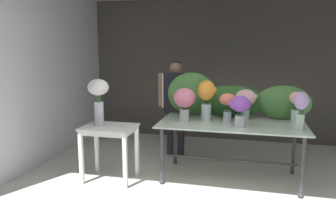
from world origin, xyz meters
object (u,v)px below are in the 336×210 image
(florist, at_px, (176,98))
(vase_white_roses_tall, at_px, (98,95))
(side_table_white, at_px, (109,134))
(display_table_glass, at_px, (231,130))
(vase_lilac_lilies, at_px, (301,107))
(vase_sunset_ranunculus, at_px, (207,97))
(vase_violet_anemones, at_px, (240,107))
(vase_blush_freesia, at_px, (246,100))
(vase_rosy_roses, at_px, (184,101))
(vase_peach_stock, at_px, (296,104))
(vase_coral_carnations, at_px, (227,103))

(florist, bearing_deg, vase_white_roses_tall, -122.68)
(side_table_white, relative_size, florist, 0.48)
(display_table_glass, relative_size, vase_lilac_lilies, 4.05)
(florist, relative_size, vase_lilac_lilies, 3.31)
(vase_sunset_ranunculus, relative_size, vase_violet_anemones, 1.39)
(side_table_white, bearing_deg, vase_white_roses_tall, -179.90)
(vase_lilac_lilies, bearing_deg, vase_blush_freesia, 146.73)
(display_table_glass, bearing_deg, vase_lilac_lilies, -15.26)
(vase_rosy_roses, bearing_deg, side_table_white, -159.36)
(display_table_glass, bearing_deg, side_table_white, -165.36)
(vase_sunset_ranunculus, relative_size, vase_rosy_roses, 1.22)
(vase_blush_freesia, xyz_separation_m, vase_violet_anemones, (-0.07, -0.43, -0.03))
(vase_lilac_lilies, xyz_separation_m, vase_white_roses_tall, (-2.61, -0.19, 0.08))
(vase_sunset_ranunculus, height_order, vase_peach_stock, vase_sunset_ranunculus)
(vase_sunset_ranunculus, bearing_deg, vase_coral_carnations, -5.73)
(side_table_white, height_order, vase_rosy_roses, vase_rosy_roses)
(vase_blush_freesia, bearing_deg, vase_lilac_lilies, -33.27)
(vase_violet_anemones, height_order, vase_white_roses_tall, vase_white_roses_tall)
(side_table_white, height_order, vase_blush_freesia, vase_blush_freesia)
(vase_sunset_ranunculus, xyz_separation_m, vase_blush_freesia, (0.53, 0.15, -0.06))
(florist, distance_m, vase_peach_stock, 1.91)
(florist, height_order, vase_white_roses_tall, florist)
(vase_coral_carnations, bearing_deg, display_table_glass, -23.67)
(vase_peach_stock, bearing_deg, side_table_white, -165.37)
(display_table_glass, height_order, vase_coral_carnations, vase_coral_carnations)
(vase_coral_carnations, distance_m, vase_peach_stock, 0.93)
(vase_coral_carnations, xyz_separation_m, vase_violet_anemones, (0.17, -0.25, -0.01))
(vase_sunset_ranunculus, distance_m, vase_blush_freesia, 0.55)
(florist, distance_m, vase_violet_anemones, 1.50)
(vase_rosy_roses, relative_size, vase_violet_anemones, 1.14)
(vase_rosy_roses, relative_size, vase_white_roses_tall, 0.73)
(side_table_white, height_order, vase_peach_stock, vase_peach_stock)
(side_table_white, relative_size, vase_rosy_roses, 1.64)
(vase_sunset_ranunculus, bearing_deg, vase_violet_anemones, -30.70)
(vase_blush_freesia, bearing_deg, florist, 151.88)
(vase_blush_freesia, height_order, vase_rosy_roses, vase_rosy_roses)
(vase_blush_freesia, height_order, vase_white_roses_tall, vase_white_roses_tall)
(vase_blush_freesia, xyz_separation_m, vase_white_roses_tall, (-1.94, -0.63, 0.09))
(vase_rosy_roses, bearing_deg, vase_violet_anemones, -12.07)
(vase_coral_carnations, height_order, vase_rosy_roses, vase_rosy_roses)
(side_table_white, bearing_deg, vase_coral_carnations, 16.17)
(vase_lilac_lilies, height_order, vase_blush_freesia, vase_lilac_lilies)
(side_table_white, bearing_deg, vase_rosy_roses, 20.64)
(vase_lilac_lilies, xyz_separation_m, vase_sunset_ranunculus, (-1.20, 0.29, 0.05))
(display_table_glass, relative_size, side_table_white, 2.57)
(florist, xyz_separation_m, vase_violet_anemones, (1.08, -1.04, 0.07))
(display_table_glass, xyz_separation_m, vase_peach_stock, (0.84, 0.22, 0.37))
(florist, distance_m, vase_coral_carnations, 1.20)
(side_table_white, distance_m, florist, 1.44)
(vase_coral_carnations, height_order, vase_peach_stock, vase_peach_stock)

